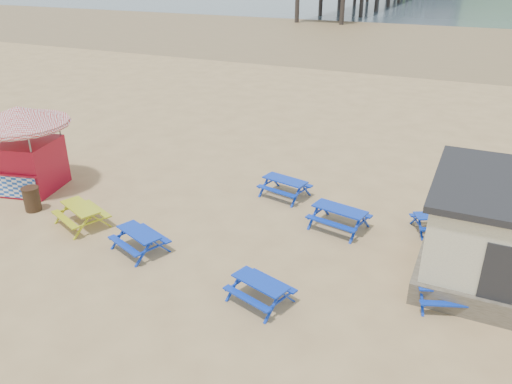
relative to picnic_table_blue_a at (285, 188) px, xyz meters
The scene contains 11 objects.
ground 3.70m from the picnic_table_blue_a, 103.78° to the right, with size 400.00×400.00×0.00m, color tan.
wet_sand 51.43m from the picnic_table_blue_a, 90.98° to the left, with size 400.00×400.00×0.00m, color olive.
picnic_table_blue_a is the anchor object (origin of this frame).
picnic_table_blue_b 3.34m from the picnic_table_blue_a, 31.41° to the right, with size 2.25×1.95×0.83m.
picnic_table_blue_c 6.17m from the picnic_table_blue_a, ahead, with size 2.04×1.91×0.68m.
picnic_table_blue_d 6.76m from the picnic_table_blue_a, 115.12° to the right, with size 2.16×1.96×0.74m.
picnic_table_blue_e 7.26m from the picnic_table_blue_a, 73.78° to the right, with size 2.03×1.81×0.71m.
picnic_table_blue_f 8.41m from the picnic_table_blue_a, 35.14° to the right, with size 1.96×1.77×0.67m.
picnic_table_yellow 8.14m from the picnic_table_blue_a, 136.95° to the right, with size 2.32×2.13×0.79m.
ice_cream_kiosk 11.19m from the picnic_table_blue_a, 159.46° to the right, with size 4.94×4.94×3.66m.
litter_bin 10.17m from the picnic_table_blue_a, 147.80° to the right, with size 0.67×0.67×0.98m.
Camera 1 is at (7.78, -14.21, 9.05)m, focal length 35.00 mm.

